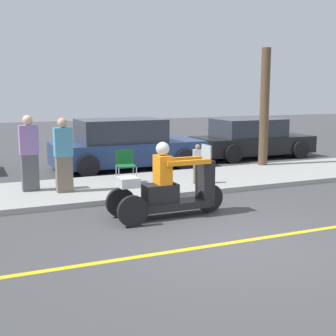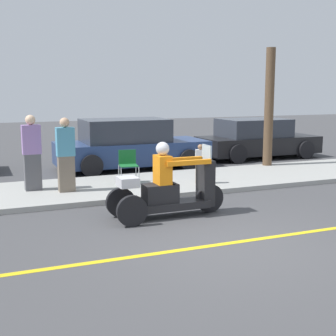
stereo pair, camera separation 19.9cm
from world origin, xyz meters
name	(u,v)px [view 1 (the left image)]	position (x,y,z in m)	size (l,w,h in m)	color
ground_plane	(232,243)	(0.00, 0.00, 0.00)	(60.00, 60.00, 0.00)	#424244
lane_stripe	(215,245)	(-0.31, 0.00, 0.00)	(24.00, 0.12, 0.01)	gold
sidewalk_strip	(136,186)	(0.00, 4.60, 0.06)	(28.00, 2.80, 0.12)	#9E9E99
motorcycle_trike	(169,190)	(-0.30, 1.85, 0.52)	(2.34, 0.82, 1.47)	black
spectator_mid_group	(198,165)	(1.43, 3.98, 0.60)	(0.27, 0.21, 0.99)	gray
spectator_end_of_line	(29,155)	(-2.51, 4.82, 0.97)	(0.42, 0.26, 1.76)	#515156
spectator_near_curb	(64,156)	(-1.81, 4.37, 0.94)	(0.40, 0.24, 1.70)	#726656
folding_chair_curbside	(125,163)	(-0.19, 4.81, 0.62)	(0.53, 0.53, 0.82)	#A5A8AD
parked_car_lot_left	(126,145)	(0.71, 7.47, 0.73)	(4.65, 2.09, 1.55)	navy
parked_car_lot_center	(251,139)	(5.66, 7.97, 0.67)	(4.29, 2.05, 1.40)	black
tree_trunk	(264,107)	(4.64, 5.78, 1.90)	(0.28, 0.28, 3.57)	brown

